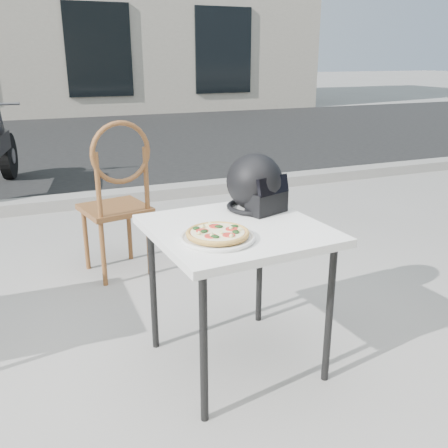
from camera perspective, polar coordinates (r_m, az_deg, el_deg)
name	(u,v)px	position (r m, az deg, el deg)	size (l,w,h in m)	color
ground	(127,370)	(2.62, -10.98, -16.07)	(80.00, 80.00, 0.00)	gray
street_asphalt	(43,146)	(9.26, -20.01, 8.42)	(30.00, 8.00, 0.00)	black
curb	(66,202)	(5.34, -17.65, 2.39)	(30.00, 0.25, 0.12)	gray
cafe_table_main	(237,239)	(2.33, 1.47, -1.78)	(0.82, 0.82, 0.73)	white
plate	(218,238)	(2.13, -0.73, -1.58)	(0.34, 0.34, 0.02)	silver
pizza	(218,233)	(2.12, -0.74, -1.03)	(0.30, 0.30, 0.03)	gold
helmet	(256,185)	(2.53, 3.65, 4.44)	(0.36, 0.37, 0.29)	black
cafe_chair_main	(118,192)	(3.43, -12.05, 3.61)	(0.50, 0.50, 1.10)	brown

